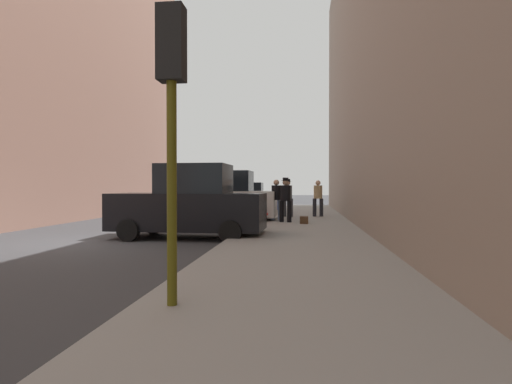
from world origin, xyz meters
name	(u,v)px	position (x,y,z in m)	size (l,w,h in m)	color
ground_plane	(87,242)	(0.00, 0.00, 0.00)	(120.00, 120.00, 0.00)	#38383A
sidewalk	(300,243)	(6.00, 0.00, 0.07)	(4.00, 40.00, 0.15)	gray
parked_black_suv	(190,204)	(2.65, 1.21, 1.03)	(4.64, 2.14, 2.25)	black
parked_white_van	(224,199)	(2.65, 6.56, 1.03)	(4.63, 2.12, 2.25)	silver
parked_blue_sedan	(243,199)	(2.65, 12.11, 0.85)	(4.23, 2.11, 1.79)	navy
fire_hydrant	(263,213)	(4.45, 5.43, 0.50)	(0.42, 0.22, 0.70)	red
traffic_light	(172,89)	(4.50, -5.94, 2.76)	(0.32, 0.32, 3.60)	#514C0F
pedestrian_in_jeans	(276,198)	(4.95, 6.14, 1.10)	(0.52, 0.47, 1.71)	#728CB2
pedestrian_in_tan_coat	(318,196)	(6.77, 8.52, 1.10)	(0.51, 0.44, 1.71)	black
pedestrian_with_fedora	(285,197)	(5.37, 5.34, 1.14)	(0.53, 0.49, 1.78)	black
pedestrian_with_beanie	(288,196)	(5.35, 8.22, 1.14)	(0.53, 0.47, 1.78)	#333338
duffel_bag	(304,220)	(6.11, 4.83, 0.29)	(0.32, 0.44, 0.28)	#472D19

